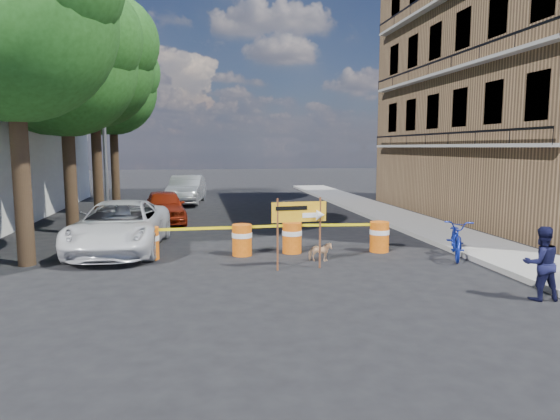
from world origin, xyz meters
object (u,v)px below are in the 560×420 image
object	(u,v)px
barrel_far_left	(149,243)
sedan_red	(164,206)
barrel_mid_left	(242,239)
barrel_mid_right	(292,237)
sedan_silver	(187,190)
pedestrian	(541,263)
detour_sign	(306,217)
bicycle	(457,220)
dog	(320,252)
barrel_far_right	(379,236)
suv_white	(120,226)

from	to	relation	value
barrel_far_left	sedan_red	bearing A→B (deg)	89.95
barrel_mid_left	barrel_mid_right	world-z (taller)	same
barrel_mid_right	sedan_silver	bearing A→B (deg)	103.51
pedestrian	detour_sign	bearing A→B (deg)	-32.14
barrel_mid_right	bicycle	world-z (taller)	bicycle
sedan_silver	barrel_mid_right	bearing A→B (deg)	-69.61
detour_sign	barrel_far_left	bearing A→B (deg)	150.88
dog	barrel_mid_right	bearing A→B (deg)	34.44
barrel_far_left	barrel_far_right	size ratio (longest dim) A/B	1.00
dog	sedan_silver	world-z (taller)	sedan_silver
detour_sign	sedan_red	bearing A→B (deg)	109.69
barrel_far_left	dog	size ratio (longest dim) A/B	1.43
barrel_mid_right	barrel_far_right	xyz separation A→B (m)	(2.59, -0.25, 0.00)
bicycle	suv_white	xyz separation A→B (m)	(-9.43, 2.53, -0.32)
barrel_far_right	sedan_red	bearing A→B (deg)	133.49
pedestrian	barrel_mid_left	bearing A→B (deg)	-36.22
barrel_mid_right	sedan_red	world-z (taller)	sedan_red
barrel_far_left	barrel_mid_right	world-z (taller)	same
pedestrian	sedan_red	size ratio (longest dim) A/B	0.39
sedan_silver	barrel_mid_left	bearing A→B (deg)	-75.63
bicycle	dog	size ratio (longest dim) A/B	3.38
dog	sedan_red	bearing A→B (deg)	40.07
barrel_far_left	detour_sign	world-z (taller)	detour_sign
barrel_mid_left	suv_white	xyz separation A→B (m)	(-3.53, 1.23, 0.27)
barrel_mid_right	suv_white	world-z (taller)	suv_white
barrel_far_right	sedan_silver	xyz separation A→B (m)	(-5.89, 13.97, 0.30)
barrel_far_right	sedan_silver	distance (m)	15.17
barrel_far_right	detour_sign	size ratio (longest dim) A/B	0.49
sedan_silver	pedestrian	bearing A→B (deg)	-61.80
detour_sign	pedestrian	size ratio (longest dim) A/B	1.21
barrel_far_left	suv_white	bearing A→B (deg)	125.90
barrel_mid_left	detour_sign	world-z (taller)	detour_sign
barrel_mid_left	suv_white	distance (m)	3.75
barrel_mid_left	sedan_silver	bearing A→B (deg)	97.49
sedan_red	detour_sign	bearing A→B (deg)	-72.05
barrel_far_right	barrel_mid_left	bearing A→B (deg)	177.92
pedestrian	suv_white	world-z (taller)	pedestrian
barrel_far_left	barrel_mid_left	bearing A→B (deg)	1.42
barrel_mid_right	barrel_far_right	size ratio (longest dim) A/B	1.00
barrel_mid_left	barrel_far_right	xyz separation A→B (m)	(4.07, -0.15, 0.00)
barrel_far_left	pedestrian	bearing A→B (deg)	-31.98
sedan_red	sedan_silver	distance (m)	7.00
sedan_red	sedan_silver	world-z (taller)	sedan_silver
pedestrian	bicycle	size ratio (longest dim) A/B	0.71
dog	sedan_silver	bearing A→B (deg)	24.46
dog	bicycle	bearing A→B (deg)	-82.86
suv_white	dog	bearing A→B (deg)	-19.68
barrel_far_right	bicycle	distance (m)	2.24
barrel_far_left	pedestrian	world-z (taller)	pedestrian
barrel_far_right	bicycle	xyz separation A→B (m)	(1.83, -1.15, 0.59)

